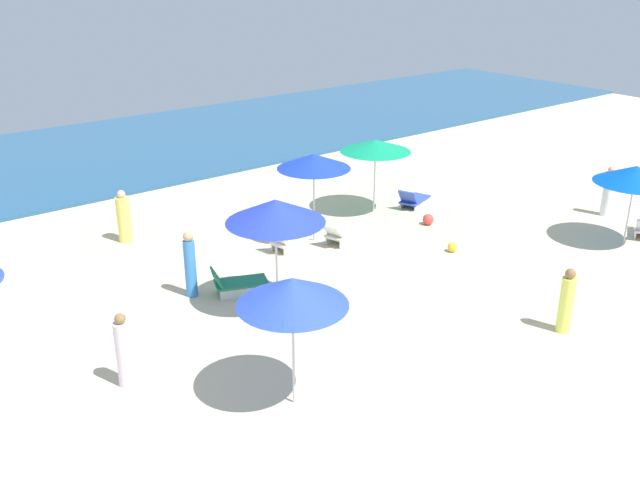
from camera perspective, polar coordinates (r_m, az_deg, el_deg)
name	(u,v)px	position (r m, az deg, el deg)	size (l,w,h in m)	color
ocean	(92,155)	(31.23, -17.91, 6.56)	(60.00, 11.48, 0.12)	#26567F
umbrella_0	(314,161)	(20.23, -0.50, 6.39)	(2.12, 2.12, 2.64)	silver
lounge_chair_0_0	(288,241)	(20.31, -2.63, -0.02)	(1.33, 0.77, 0.74)	silver
lounge_chair_0_1	(343,233)	(20.80, 1.84, 0.57)	(1.55, 0.91, 0.72)	silver
umbrella_2	(275,211)	(16.09, -3.62, 2.39)	(2.31, 2.31, 2.79)	silver
lounge_chair_2_0	(238,283)	(17.84, -6.65, -3.43)	(1.53, 1.11, 0.69)	silver
umbrella_4	(376,146)	(22.69, 4.49, 7.62)	(2.28, 2.28, 2.44)	silver
lounge_chair_4_0	(413,200)	(23.96, 7.53, 3.28)	(1.50, 1.02, 0.70)	silver
umbrella_5	(292,292)	(12.66, -2.24, -4.14)	(2.05, 2.05, 2.62)	silver
umbrella_6	(636,175)	(21.97, 24.05, 4.87)	(2.28, 2.28, 2.37)	silver
beachgoer_0	(566,302)	(16.74, 19.22, -4.71)	(0.41, 0.41, 1.55)	#E7F264
beachgoer_1	(124,218)	(21.49, -15.51, 1.74)	(0.45, 0.45, 1.58)	#F9DF64
beachgoer_2	(124,352)	(14.47, -15.50, -8.64)	(0.44, 0.44, 1.58)	white
beachgoer_3	(608,192)	(24.61, 22.14, 3.60)	(0.44, 0.44, 1.64)	white
beachgoer_4	(190,265)	(17.66, -10.41, -1.95)	(0.30, 0.30, 1.71)	#3B86DD
beach_ball_0	(428,219)	(22.42, 8.69, 1.68)	(0.35, 0.35, 0.35)	#E2413C
beach_ball_1	(452,247)	(20.53, 10.60, -0.54)	(0.28, 0.28, 0.28)	yellow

